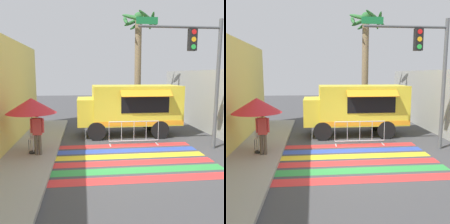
% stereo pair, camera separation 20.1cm
% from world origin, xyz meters
% --- Properties ---
extents(ground_plane, '(60.00, 60.00, 0.00)m').
position_xyz_m(ground_plane, '(0.00, 0.00, 0.00)').
color(ground_plane, '#424244').
extents(concrete_wall_right, '(0.20, 16.00, 3.54)m').
position_xyz_m(concrete_wall_right, '(5.29, 3.00, 1.77)').
color(concrete_wall_right, gray).
rests_on(concrete_wall_right, ground_plane).
extents(crosswalk_painted, '(6.40, 4.36, 0.01)m').
position_xyz_m(crosswalk_painted, '(0.00, -0.10, 0.00)').
color(crosswalk_painted, red).
rests_on(crosswalk_painted, ground_plane).
extents(food_truck, '(5.44, 2.67, 2.70)m').
position_xyz_m(food_truck, '(0.65, 3.88, 1.59)').
color(food_truck, yellow).
rests_on(food_truck, ground_plane).
extents(traffic_signal_pole, '(3.72, 0.29, 5.60)m').
position_xyz_m(traffic_signal_pole, '(3.34, 0.95, 3.82)').
color(traffic_signal_pole, '#515456').
rests_on(traffic_signal_pole, ground_plane).
extents(patio_umbrella, '(1.97, 1.97, 2.25)m').
position_xyz_m(patio_umbrella, '(-3.80, 0.74, 2.07)').
color(patio_umbrella, black).
rests_on(patio_umbrella, sidewalk_left).
extents(folding_chair, '(0.41, 0.41, 0.88)m').
position_xyz_m(folding_chair, '(-3.86, 1.41, 0.67)').
color(folding_chair, '#4C4C51').
rests_on(folding_chair, sidewalk_left).
extents(vendor_person, '(0.53, 0.23, 1.74)m').
position_xyz_m(vendor_person, '(-3.56, 0.48, 1.13)').
color(vendor_person, brown).
rests_on(vendor_person, sidewalk_left).
extents(barricade_front, '(2.37, 0.44, 1.15)m').
position_xyz_m(barricade_front, '(0.59, 1.87, 0.58)').
color(barricade_front, '#B7BABF').
rests_on(barricade_front, ground_plane).
extents(palm_tree, '(2.44, 2.41, 7.27)m').
position_xyz_m(palm_tree, '(1.90, 7.21, 4.70)').
color(palm_tree, '#7A664C').
rests_on(palm_tree, ground_plane).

